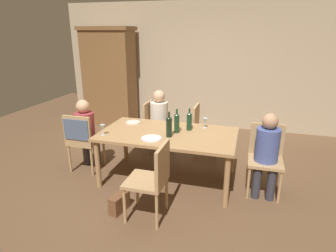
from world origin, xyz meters
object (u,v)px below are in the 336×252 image
Objects in this scene: chair_far_right at (202,128)px; chair_near at (153,176)px; chair_left_end at (81,136)px; armoire_cabinet at (110,77)px; dining_table at (168,138)px; person_woman_host at (267,149)px; wine_glass_near_left at (103,128)px; chair_far_left at (154,124)px; wine_glass_centre at (205,121)px; wine_bottle_dark_red at (177,122)px; dinner_plate_host at (133,122)px; wine_bottle_short_olive at (189,121)px; dinner_plate_guest_left at (151,138)px; chair_right_end at (266,154)px; wine_bottle_tall_green at (169,126)px; person_man_bearded at (160,118)px; person_man_guest at (86,129)px; handbag at (119,203)px.

chair_far_right is 1.00× the size of chair_near.
chair_near is (1.41, -0.79, -0.06)m from chair_left_end.
armoire_cabinet is 1.16× the size of dining_table.
person_woman_host reaches higher than dining_table.
person_woman_host is at bearing 8.12° from wine_glass_near_left.
dining_table is 1.05m from chair_far_left.
wine_glass_centre is at bearing -16.42° from chair_near.
dinner_plate_host is (-0.76, 0.25, -0.14)m from wine_bottle_dark_red.
chair_far_left is at bearing -27.00° from person_woman_host.
person_woman_host is at bearing -11.96° from wine_bottle_short_olive.
person_woman_host reaches higher than wine_bottle_dark_red.
dining_table is 6.97× the size of dinner_plate_guest_left.
wine_bottle_tall_green is (-1.27, -0.23, 0.35)m from chair_right_end.
wine_bottle_short_olive reaches higher than dinner_plate_host.
chair_far_left is 0.17m from person_man_bearded.
wine_bottle_tall_green is 1.27× the size of dinner_plate_guest_left.
chair_far_right and chair_near have the same top height.
person_man_guest is (-2.65, -0.06, 0.11)m from chair_right_end.
wine_bottle_short_olive is at bearing -42.11° from armoire_cabinet.
person_woman_host reaches higher than chair_left_end.
dining_table is 1.66× the size of person_man_bearded.
wine_bottle_tall_green is at bearing 28.33° from chair_far_left.
chair_right_end is 2.66m from chair_left_end.
chair_near is at bearing -0.00° from handbag.
dining_table is 1.69× the size of person_woman_host.
dining_table is at bearing 111.11° from wine_bottle_tall_green.
dinner_plate_host is at bearing 161.95° from wine_bottle_dark_red.
handbag is at bearing -20.71° from chair_far_right.
wine_glass_centre is (1.78, 0.33, 0.19)m from person_man_guest.
chair_right_end and chair_near have the same top height.
chair_far_left is 1.27m from dinner_plate_guest_left.
person_woman_host is 2.65m from person_man_guest.
chair_far_right is (0.34, 0.91, -0.12)m from dining_table.
wine_bottle_tall_green is at bearing 35.98° from dinner_plate_guest_left.
dinner_plate_host is at bearing -57.93° from chair_far_right.
wine_bottle_tall_green is 1.55× the size of dinner_plate_host.
dining_table is (2.04, -2.28, -0.44)m from armoire_cabinet.
person_woman_host is (1.84, -0.94, 0.11)m from chair_far_left.
wine_bottle_short_olive is at bearing -142.57° from wine_glass_centre.
armoire_cabinet reaches higher than person_man_bearded.
chair_far_right is 1.30m from dinner_plate_guest_left.
dinner_plate_guest_left is (-0.61, -0.64, -0.10)m from wine_glass_centre.
wine_glass_centre is 1.11m from dinner_plate_host.
wine_bottle_dark_red reaches higher than chair_far_left.
chair_right_end is 1.59m from chair_near.
chair_near is at bearing -56.25° from armoire_cabinet.
chair_near is at bearing -69.54° from dinner_plate_guest_left.
chair_right_end reaches higher than dining_table.
wine_bottle_tall_green is at bearing 10.17° from chair_right_end.
wine_bottle_tall_green is 2.31× the size of wine_glass_near_left.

